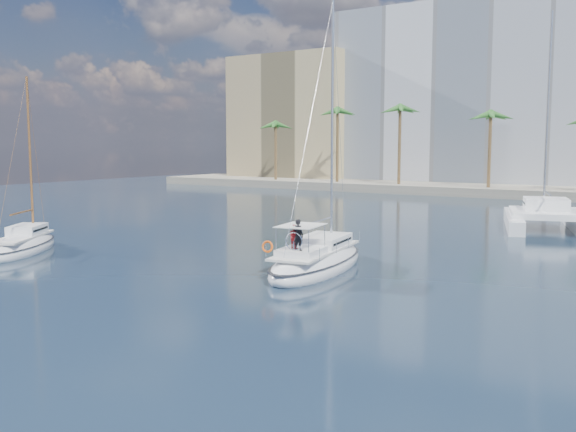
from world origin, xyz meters
The scene contains 10 objects.
ground centered at (0.00, 0.00, 0.00)m, with size 160.00×160.00×0.00m, color black.
quay centered at (0.00, 61.00, 0.60)m, with size 120.00×14.00×1.20m, color gray.
building_modern centered at (-12.00, 73.00, 14.00)m, with size 42.00×16.00×28.00m, color silver.
building_tan_left centered at (-42.00, 69.00, 11.00)m, with size 22.00×14.00×22.00m, color tan.
palm_left centered at (-34.00, 57.00, 10.28)m, with size 3.60×3.60×12.30m.
palm_centre centered at (0.00, 57.00, 10.28)m, with size 3.60×3.60×12.30m.
main_sloop centered at (0.89, 2.20, 0.50)m, with size 4.96×10.99×15.74m.
small_sloop centered at (-17.94, -3.09, 0.43)m, with size 6.67×8.47×12.00m.
catamaran centered at (7.80, 27.49, 1.15)m, with size 9.28×13.45×17.81m.
seagull centered at (-1.24, 3.56, 1.08)m, with size 1.11×0.48×0.20m.
Camera 1 is at (18.58, -27.95, 6.98)m, focal length 40.00 mm.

